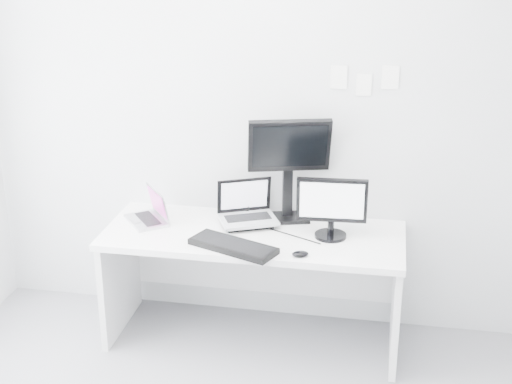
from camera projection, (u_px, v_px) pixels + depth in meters
back_wall at (264, 118)px, 4.53m from camera, size 3.60×0.00×3.60m
desk at (253, 287)px, 4.56m from camera, size 1.80×0.70×0.73m
macbook at (145, 206)px, 4.55m from camera, size 0.35×0.36×0.22m
speaker at (243, 203)px, 4.66m from camera, size 0.08×0.08×0.17m
dell_laptop at (248, 204)px, 4.49m from camera, size 0.42×0.38×0.28m
rear_monitor at (288, 168)px, 4.51m from camera, size 0.53×0.31×0.68m
samsung_monitor at (332, 207)px, 4.31m from camera, size 0.42×0.21×0.38m
keyboard at (233, 246)px, 4.21m from camera, size 0.55×0.37×0.03m
mouse at (300, 254)px, 4.12m from camera, size 0.11×0.09×0.03m
wall_note_0 at (339, 77)px, 4.36m from camera, size 0.10×0.00×0.14m
wall_note_1 at (364, 85)px, 4.35m from camera, size 0.09×0.00×0.13m
wall_note_2 at (390, 77)px, 4.30m from camera, size 0.10×0.00×0.14m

